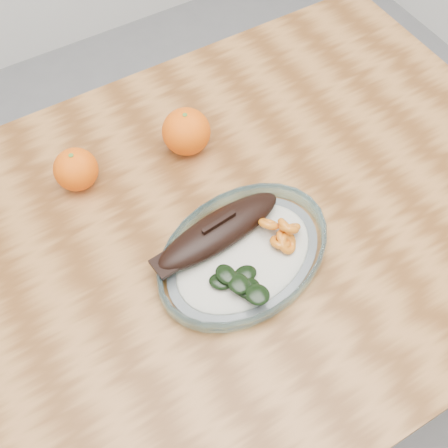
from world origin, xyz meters
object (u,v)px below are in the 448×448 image
at_px(plated_meal, 243,252).
at_px(orange_right, 186,132).
at_px(dining_table, 215,262).
at_px(orange_left, 76,169).

bearing_deg(plated_meal, orange_right, 71.03).
distance_m(plated_meal, orange_right, 0.25).
xyz_separation_m(dining_table, plated_meal, (0.01, -0.06, 0.12)).
distance_m(dining_table, orange_left, 0.28).
bearing_deg(dining_table, plated_meal, -76.87).
distance_m(orange_left, orange_right, 0.20).
bearing_deg(orange_right, orange_left, 173.12).
xyz_separation_m(orange_left, orange_right, (0.19, -0.02, 0.01)).
height_order(dining_table, orange_left, orange_left).
distance_m(plated_meal, orange_left, 0.31).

